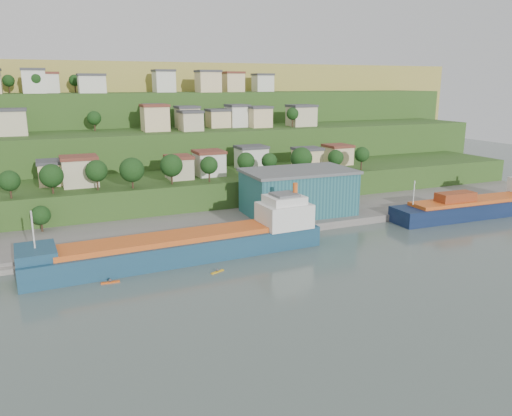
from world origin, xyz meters
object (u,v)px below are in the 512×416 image
warehouse (298,191)px  cargo_ship_far (484,207)px  kayak_orange (110,282)px  cargo_ship_near (190,247)px

warehouse → cargo_ship_far: bearing=-16.2°
warehouse → kayak_orange: warehouse is taller
cargo_ship_near → cargo_ship_far: 92.40m
kayak_orange → warehouse: bearing=28.1°
cargo_ship_near → cargo_ship_far: (92.37, 1.98, -0.26)m
warehouse → kayak_orange: (-56.87, -27.24, -8.16)m
cargo_ship_far → warehouse: 57.44m
cargo_ship_far → kayak_orange: bearing=-173.0°
cargo_ship_far → warehouse: size_ratio=1.85×
cargo_ship_near → kayak_orange: 20.51m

